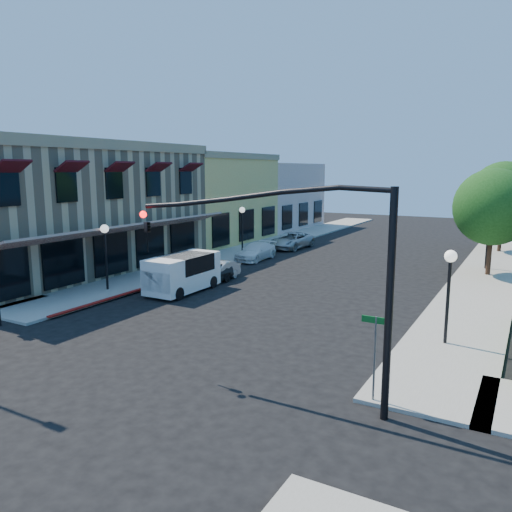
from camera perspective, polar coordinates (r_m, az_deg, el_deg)
The scene contains 20 objects.
ground at distance 16.58m, azimuth -15.75°, elevation -13.23°, with size 120.00×120.00×0.00m, color black.
sidewalk_left at distance 42.97m, azimuth 1.56°, elevation 1.40°, with size 3.50×50.00×0.12m, color gray.
sidewalk_right at distance 38.24m, azimuth 25.46°, elevation -0.63°, with size 3.50×50.00×0.12m, color gray.
curb_red_strip at distance 26.62m, azimuth -14.17°, elevation -4.34°, with size 0.25×10.00×0.06m, color maroon.
corner_brick_building at distance 34.24m, azimuth -21.49°, elevation 5.19°, with size 11.77×18.20×8.10m.
yellow_stucco_building at distance 45.29m, azimuth -6.65°, elevation 6.53°, with size 10.00×12.00×7.60m, color #DEBB63.
pink_stucco_building at distance 55.46m, azimuth 0.68°, elevation 6.89°, with size 10.00×12.00×7.00m, color #CCA59A.
street_tree_a at distance 32.79m, azimuth 25.46°, elevation 5.07°, with size 4.56×4.56×6.48m.
street_tree_b at distance 42.74m, azimuth 26.46°, elevation 6.37°, with size 4.94×4.94×7.02m.
signal_mast_arm at distance 13.38m, azimuth 6.27°, elevation -0.15°, with size 8.01×0.39×6.00m.
street_name_sign at distance 14.12m, azimuth 13.46°, elevation -9.87°, with size 0.80×0.06×2.50m.
lamppost_left_near at distance 27.21m, azimuth -16.87°, elevation 1.71°, with size 0.44×0.44×3.57m.
lamppost_left_far at distance 38.19m, azimuth -1.59°, elevation 4.37°, with size 0.44×0.44×3.57m.
lamppost_right_near at distance 19.17m, azimuth 21.25°, elevation -1.83°, with size 0.44×0.44×3.57m.
lamppost_right_far at distance 34.93m, azimuth 25.03°, elevation 2.93°, with size 0.44×0.44×3.57m.
white_van at distance 26.50m, azimuth -8.45°, elevation -1.72°, with size 1.94×4.38×1.94m.
parked_car_a at distance 28.21m, azimuth -5.52°, elevation -2.03°, with size 1.42×3.53×1.20m, color black.
parked_car_b at distance 29.02m, azimuth -4.39°, elevation -1.75°, with size 1.19×3.42×1.13m, color #B8BCBE.
parked_car_c at distance 35.61m, azimuth -0.04°, elevation 0.51°, with size 1.68×4.12×1.20m, color white.
parked_car_d at distance 40.88m, azimuth 4.08°, elevation 1.78°, with size 2.18×4.73×1.31m, color #B2B6B8.
Camera 1 is at (10.98, -10.65, 6.41)m, focal length 35.00 mm.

